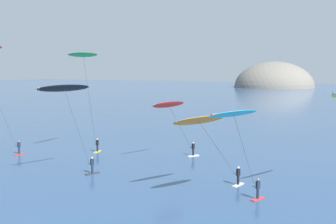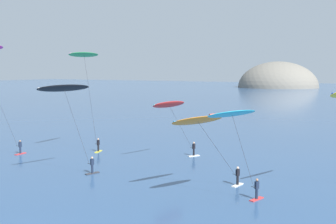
{
  "view_description": "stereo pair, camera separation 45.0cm",
  "coord_description": "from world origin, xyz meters",
  "px_view_note": "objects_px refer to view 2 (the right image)",
  "views": [
    {
      "loc": [
        18.65,
        -16.04,
        10.34
      ],
      "look_at": [
        -2.11,
        21.04,
        5.97
      ],
      "focal_mm": 45.0,
      "sensor_mm": 36.0,
      "label": 1
    },
    {
      "loc": [
        19.04,
        -15.82,
        10.34
      ],
      "look_at": [
        -2.11,
        21.04,
        5.97
      ],
      "focal_mm": 45.0,
      "sensor_mm": 36.0,
      "label": 2
    }
  ],
  "objects_px": {
    "kitesurfer_red": "(172,109)",
    "kitesurfer_black": "(67,96)",
    "kitesurfer_green": "(85,63)",
    "kitesurfer_orange": "(201,125)",
    "kitesurfer_cyan": "(234,120)"
  },
  "relations": [
    {
      "from": "kitesurfer_cyan",
      "to": "kitesurfer_green",
      "type": "relative_size",
      "value": 0.6
    },
    {
      "from": "kitesurfer_cyan",
      "to": "kitesurfer_red",
      "type": "relative_size",
      "value": 1.02
    },
    {
      "from": "kitesurfer_green",
      "to": "kitesurfer_orange",
      "type": "distance_m",
      "value": 20.79
    },
    {
      "from": "kitesurfer_cyan",
      "to": "kitesurfer_green",
      "type": "distance_m",
      "value": 24.28
    },
    {
      "from": "kitesurfer_green",
      "to": "kitesurfer_cyan",
      "type": "bearing_deg",
      "value": -22.3
    },
    {
      "from": "kitesurfer_cyan",
      "to": "kitesurfer_orange",
      "type": "relative_size",
      "value": 0.96
    },
    {
      "from": "kitesurfer_cyan",
      "to": "kitesurfer_black",
      "type": "relative_size",
      "value": 0.83
    },
    {
      "from": "kitesurfer_green",
      "to": "kitesurfer_red",
      "type": "relative_size",
      "value": 1.7
    },
    {
      "from": "kitesurfer_cyan",
      "to": "kitesurfer_orange",
      "type": "xyz_separation_m",
      "value": [
        -3.43,
        1.49,
        -0.74
      ]
    },
    {
      "from": "kitesurfer_red",
      "to": "kitesurfer_black",
      "type": "relative_size",
      "value": 0.81
    },
    {
      "from": "kitesurfer_cyan",
      "to": "kitesurfer_green",
      "type": "height_order",
      "value": "kitesurfer_green"
    },
    {
      "from": "kitesurfer_red",
      "to": "kitesurfer_orange",
      "type": "relative_size",
      "value": 0.93
    },
    {
      "from": "kitesurfer_red",
      "to": "kitesurfer_orange",
      "type": "bearing_deg",
      "value": -49.98
    },
    {
      "from": "kitesurfer_green",
      "to": "kitesurfer_orange",
      "type": "height_order",
      "value": "kitesurfer_green"
    },
    {
      "from": "kitesurfer_cyan",
      "to": "kitesurfer_black",
      "type": "height_order",
      "value": "kitesurfer_black"
    }
  ]
}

